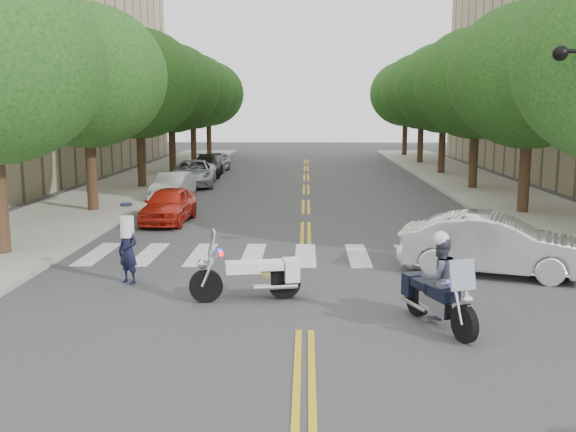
{
  "coord_description": "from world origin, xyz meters",
  "views": [
    {
      "loc": [
        0.02,
        -11.97,
        4.29
      ],
      "look_at": [
        -0.5,
        5.78,
        1.3
      ],
      "focal_mm": 40.0,
      "sensor_mm": 36.0,
      "label": 1
    }
  ],
  "objects_px": {
    "motorcycle_police": "(438,284)",
    "convertible": "(494,244)",
    "motorcycle_parked": "(255,275)",
    "officer_standing": "(128,251)"
  },
  "relations": [
    {
      "from": "motorcycle_police",
      "to": "convertible",
      "type": "bearing_deg",
      "value": -139.63
    },
    {
      "from": "motorcycle_police",
      "to": "motorcycle_parked",
      "type": "bearing_deg",
      "value": -44.83
    },
    {
      "from": "motorcycle_police",
      "to": "officer_standing",
      "type": "bearing_deg",
      "value": -43.95
    },
    {
      "from": "officer_standing",
      "to": "convertible",
      "type": "xyz_separation_m",
      "value": [
        9.29,
        1.14,
        -0.02
      ]
    },
    {
      "from": "officer_standing",
      "to": "convertible",
      "type": "height_order",
      "value": "officer_standing"
    },
    {
      "from": "officer_standing",
      "to": "motorcycle_police",
      "type": "bearing_deg",
      "value": 7.5
    },
    {
      "from": "motorcycle_parked",
      "to": "officer_standing",
      "type": "distance_m",
      "value": 3.52
    },
    {
      "from": "convertible",
      "to": "motorcycle_parked",
      "type": "bearing_deg",
      "value": 130.37
    },
    {
      "from": "officer_standing",
      "to": "convertible",
      "type": "distance_m",
      "value": 9.36
    },
    {
      "from": "motorcycle_police",
      "to": "motorcycle_parked",
      "type": "height_order",
      "value": "motorcycle_police"
    }
  ]
}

